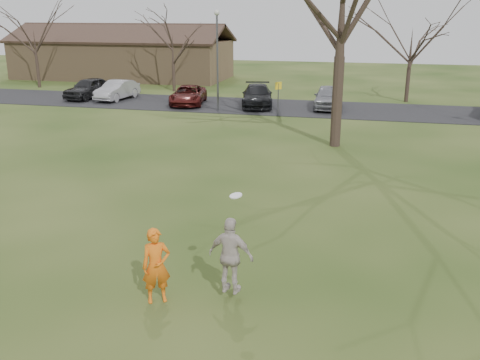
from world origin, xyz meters
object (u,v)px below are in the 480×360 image
(player_defender, at_px, (156,266))
(car_1, at_px, (117,90))
(car_0, at_px, (89,88))
(lamp_post, at_px, (217,48))
(car_3, at_px, (257,96))
(car_4, at_px, (328,97))
(car_2, at_px, (188,95))
(building, at_px, (123,58))
(catching_play, at_px, (231,256))

(player_defender, height_order, car_1, player_defender)
(car_0, relative_size, lamp_post, 0.71)
(car_1, height_order, lamp_post, lamp_post)
(car_1, bearing_deg, player_defender, -55.85)
(car_3, distance_m, car_4, 4.73)
(lamp_post, bearing_deg, car_4, 21.58)
(car_2, height_order, car_3, car_3)
(car_2, distance_m, lamp_post, 4.70)
(car_1, relative_size, building, 0.20)
(car_1, distance_m, car_3, 10.51)
(player_defender, distance_m, building, 43.05)
(car_2, bearing_deg, car_1, 161.86)
(building, bearing_deg, car_1, -66.34)
(car_2, bearing_deg, catching_play, -78.97)
(lamp_post, bearing_deg, player_defender, -77.22)
(catching_play, distance_m, building, 43.35)
(car_0, bearing_deg, car_2, 3.06)
(car_2, relative_size, car_4, 1.04)
(catching_play, height_order, building, building)
(car_2, xyz_separation_m, car_3, (4.77, 0.42, 0.07))
(car_2, distance_m, building, 17.66)
(car_1, distance_m, building, 13.93)
(player_defender, relative_size, catching_play, 0.73)
(player_defender, xyz_separation_m, car_0, (-15.91, 25.81, -0.07))
(car_3, xyz_separation_m, catching_play, (4.72, -24.94, 0.31))
(catching_play, relative_size, building, 0.11)
(car_3, bearing_deg, player_defender, -94.53)
(building, bearing_deg, catching_play, -61.34)
(player_defender, height_order, car_0, player_defender)
(car_0, xyz_separation_m, lamp_post, (10.69, -2.80, 3.18))
(car_0, distance_m, car_4, 17.48)
(car_4, bearing_deg, lamp_post, -161.34)
(building, bearing_deg, lamp_post, -47.91)
(catching_play, xyz_separation_m, lamp_post, (-6.79, 22.54, 2.91))
(car_0, height_order, lamp_post, lamp_post)
(catching_play, bearing_deg, car_4, 89.99)
(lamp_post, bearing_deg, car_3, 49.23)
(catching_play, bearing_deg, lamp_post, 106.76)
(car_3, xyz_separation_m, building, (-16.07, 13.10, 1.18))
(car_4, bearing_deg, catching_play, -92.94)
(car_2, bearing_deg, player_defender, -82.54)
(car_3, height_order, building, building)
(car_2, distance_m, car_3, 4.79)
(car_0, relative_size, catching_play, 1.89)
(player_defender, bearing_deg, building, 86.54)
(car_3, relative_size, car_4, 1.11)
(car_4, bearing_deg, car_0, 176.71)
(car_4, bearing_deg, car_2, -178.66)
(car_0, relative_size, car_2, 0.96)
(car_0, distance_m, car_3, 12.77)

